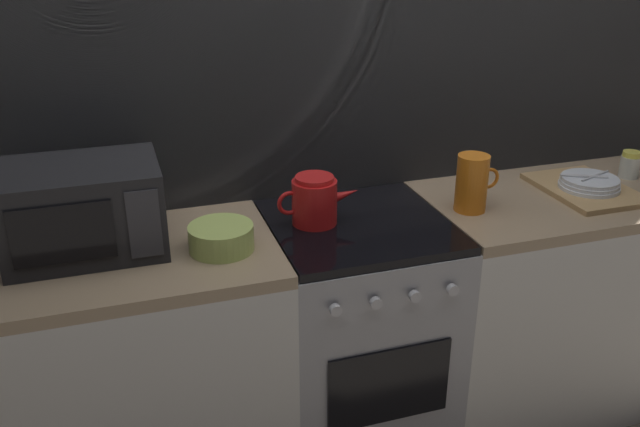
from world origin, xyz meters
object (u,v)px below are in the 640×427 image
object	(u,v)px
kettle	(315,200)
pitcher	(472,183)
stove_unit	(356,335)
mixing_bowl	(221,238)
spice_jar	(630,165)
dish_pile	(587,186)
microwave	(83,209)

from	to	relation	value
kettle	pitcher	distance (m)	0.55
stove_unit	mixing_bowl	world-z (taller)	mixing_bowl
stove_unit	spice_jar	world-z (taller)	spice_jar
kettle	pitcher	xyz separation A→B (m)	(0.55, -0.06, 0.02)
stove_unit	pitcher	xyz separation A→B (m)	(0.41, -0.02, 0.55)
mixing_bowl	pitcher	xyz separation A→B (m)	(0.88, 0.04, 0.06)
mixing_bowl	dish_pile	xyz separation A→B (m)	(1.38, 0.05, -0.02)
pitcher	dish_pile	xyz separation A→B (m)	(0.50, 0.02, -0.08)
kettle	spice_jar	bearing A→B (deg)	1.60
dish_pile	spice_jar	distance (m)	0.28
mixing_bowl	pitcher	distance (m)	0.88
stove_unit	pitcher	bearing A→B (deg)	-2.78
microwave	pitcher	world-z (taller)	microwave
pitcher	kettle	bearing A→B (deg)	173.60
stove_unit	microwave	distance (m)	1.05
microwave	dish_pile	size ratio (longest dim) A/B	1.15
microwave	spice_jar	world-z (taller)	microwave
microwave	spice_jar	distance (m)	2.03
pitcher	dish_pile	bearing A→B (deg)	1.78
pitcher	stove_unit	bearing A→B (deg)	177.22
stove_unit	microwave	xyz separation A→B (m)	(-0.86, 0.07, 0.59)
kettle	dish_pile	size ratio (longest dim) A/B	0.71
stove_unit	microwave	size ratio (longest dim) A/B	1.96
mixing_bowl	spice_jar	bearing A→B (deg)	4.80
mixing_bowl	pitcher	size ratio (longest dim) A/B	1.00
microwave	pitcher	size ratio (longest dim) A/B	2.30
pitcher	dish_pile	world-z (taller)	pitcher
dish_pile	mixing_bowl	bearing A→B (deg)	-177.72
mixing_bowl	pitcher	world-z (taller)	pitcher
microwave	dish_pile	bearing A→B (deg)	-2.39
kettle	pitcher	bearing A→B (deg)	-6.40
kettle	mixing_bowl	xyz separation A→B (m)	(-0.33, -0.10, -0.04)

